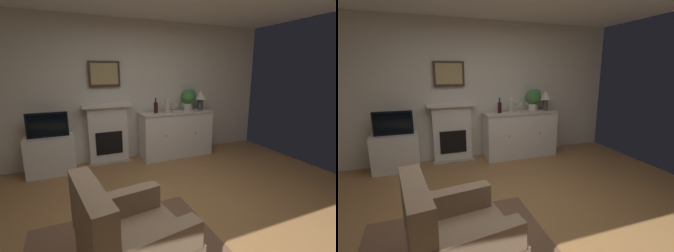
% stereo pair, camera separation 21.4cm
% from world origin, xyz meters
% --- Properties ---
extents(ground_plane, '(5.83, 4.84, 0.10)m').
position_xyz_m(ground_plane, '(0.00, 0.00, -0.05)').
color(ground_plane, '#9E7042').
rests_on(ground_plane, ground).
extents(wall_rear, '(5.83, 0.06, 2.60)m').
position_xyz_m(wall_rear, '(0.00, 2.39, 1.30)').
color(wall_rear, silver).
rests_on(wall_rear, ground_plane).
extents(fireplace_unit, '(0.87, 0.30, 1.10)m').
position_xyz_m(fireplace_unit, '(-0.46, 2.26, 0.55)').
color(fireplace_unit, white).
rests_on(fireplace_unit, ground_plane).
extents(framed_picture, '(0.55, 0.04, 0.45)m').
position_xyz_m(framed_picture, '(-0.46, 2.31, 1.63)').
color(framed_picture, '#473323').
extents(sideboard_cabinet, '(1.45, 0.49, 0.90)m').
position_xyz_m(sideboard_cabinet, '(0.85, 2.09, 0.45)').
color(sideboard_cabinet, white).
rests_on(sideboard_cabinet, ground_plane).
extents(table_lamp, '(0.26, 0.26, 0.40)m').
position_xyz_m(table_lamp, '(1.39, 2.09, 1.18)').
color(table_lamp, '#4C4742').
rests_on(table_lamp, sideboard_cabinet).
extents(wine_bottle, '(0.08, 0.08, 0.29)m').
position_xyz_m(wine_bottle, '(0.42, 2.09, 1.01)').
color(wine_bottle, '#331419').
rests_on(wine_bottle, sideboard_cabinet).
extents(wine_glass_left, '(0.07, 0.07, 0.16)m').
position_xyz_m(wine_glass_left, '(0.78, 2.13, 1.02)').
color(wine_glass_left, silver).
rests_on(wine_glass_left, sideboard_cabinet).
extents(wine_glass_center, '(0.07, 0.07, 0.16)m').
position_xyz_m(wine_glass_center, '(0.89, 2.11, 1.02)').
color(wine_glass_center, silver).
rests_on(wine_glass_center, sideboard_cabinet).
extents(wine_glass_right, '(0.07, 0.07, 0.16)m').
position_xyz_m(wine_glass_right, '(1.00, 2.11, 1.02)').
color(wine_glass_right, silver).
rests_on(wine_glass_right, sideboard_cabinet).
extents(vase_decorative, '(0.11, 0.11, 0.28)m').
position_xyz_m(vase_decorative, '(0.63, 2.04, 1.04)').
color(vase_decorative, beige).
rests_on(vase_decorative, sideboard_cabinet).
extents(tv_cabinet, '(0.75, 0.42, 0.64)m').
position_xyz_m(tv_cabinet, '(-1.44, 2.10, 0.32)').
color(tv_cabinet, white).
rests_on(tv_cabinet, ground_plane).
extents(tv_set, '(0.62, 0.07, 0.40)m').
position_xyz_m(tv_set, '(-1.44, 2.08, 0.84)').
color(tv_set, black).
rests_on(tv_set, tv_cabinet).
extents(potted_plant_small, '(0.30, 0.30, 0.43)m').
position_xyz_m(potted_plant_small, '(1.14, 2.13, 1.16)').
color(potted_plant_small, beige).
rests_on(potted_plant_small, sideboard_cabinet).
extents(armchair, '(0.91, 0.87, 0.92)m').
position_xyz_m(armchair, '(-0.79, -0.52, 0.38)').
color(armchair, '#8C7259').
rests_on(armchair, ground_plane).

